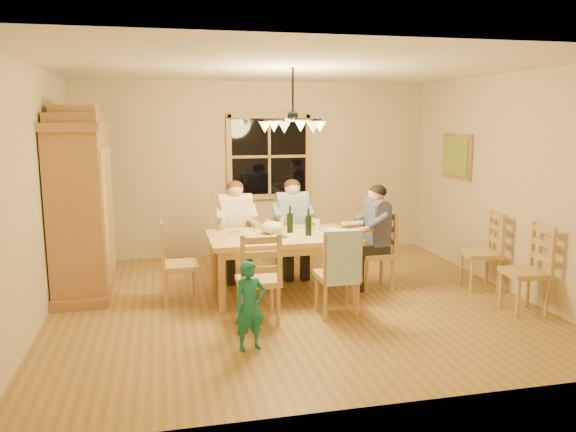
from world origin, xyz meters
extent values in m
plane|color=olive|center=(0.00, 0.00, 0.00)|extent=(5.50, 5.50, 0.00)
cube|color=white|center=(0.00, 0.00, 2.70)|extent=(5.50, 5.00, 0.02)
cube|color=beige|center=(0.00, 2.50, 1.35)|extent=(5.50, 0.02, 2.70)
cube|color=beige|center=(-2.75, 0.00, 1.35)|extent=(0.02, 5.00, 2.70)
cube|color=beige|center=(2.75, 0.00, 1.35)|extent=(0.02, 5.00, 2.70)
cube|color=black|center=(0.20, 2.48, 1.55)|extent=(1.20, 0.03, 1.20)
cube|color=tan|center=(0.20, 2.46, 1.55)|extent=(1.30, 0.06, 1.30)
cube|color=olive|center=(2.72, 1.20, 1.60)|extent=(0.04, 0.78, 0.64)
cube|color=#1E6B2D|center=(2.69, 1.20, 1.60)|extent=(0.02, 0.68, 0.54)
cylinder|color=black|center=(0.00, 0.00, 2.44)|extent=(0.02, 0.02, 0.53)
sphere|color=black|center=(0.00, 0.00, 2.17)|extent=(0.12, 0.12, 0.12)
cylinder|color=black|center=(0.16, 0.00, 2.13)|extent=(0.34, 0.02, 0.02)
cone|color=#FFB259|center=(0.32, 0.00, 2.05)|extent=(0.13, 0.13, 0.12)
cylinder|color=black|center=(0.08, 0.14, 2.13)|extent=(0.19, 0.31, 0.02)
cone|color=#FFB259|center=(0.16, 0.28, 2.05)|extent=(0.13, 0.13, 0.12)
cylinder|color=black|center=(-0.08, 0.14, 2.13)|extent=(0.19, 0.31, 0.02)
cone|color=#FFB259|center=(-0.16, 0.28, 2.05)|extent=(0.13, 0.13, 0.12)
cylinder|color=black|center=(-0.16, 0.00, 2.13)|extent=(0.34, 0.02, 0.02)
cone|color=#FFB259|center=(-0.32, 0.00, 2.05)|extent=(0.13, 0.13, 0.12)
cylinder|color=black|center=(-0.08, -0.14, 2.13)|extent=(0.19, 0.31, 0.02)
cone|color=#FFB259|center=(-0.16, -0.28, 2.05)|extent=(0.13, 0.13, 0.12)
cylinder|color=black|center=(0.08, -0.14, 2.13)|extent=(0.19, 0.31, 0.02)
cone|color=#FFB259|center=(0.16, -0.28, 2.05)|extent=(0.13, 0.13, 0.12)
cube|color=olive|center=(-2.43, 0.93, 1.00)|extent=(0.60, 1.30, 2.00)
cube|color=olive|center=(-2.43, 0.93, 2.05)|extent=(0.66, 1.40, 0.10)
cube|color=olive|center=(-2.43, 0.93, 2.15)|extent=(0.58, 1.00, 0.12)
cube|color=olive|center=(-2.43, 0.93, 2.25)|extent=(0.52, 0.55, 0.10)
cube|color=tan|center=(-2.12, 0.60, 1.00)|extent=(0.03, 0.55, 1.60)
cube|color=tan|center=(-2.12, 1.26, 1.00)|extent=(0.03, 0.55, 1.60)
cube|color=olive|center=(-2.43, 0.93, 0.06)|extent=(0.66, 1.40, 0.12)
cube|color=tan|center=(-0.07, 0.29, 0.73)|extent=(1.76, 1.09, 0.06)
cube|color=tan|center=(-0.07, 0.29, 0.65)|extent=(1.61, 0.94, 0.10)
cylinder|color=tan|center=(-0.84, -0.15, 0.35)|extent=(0.09, 0.09, 0.70)
cylinder|color=tan|center=(0.71, -0.14, 0.35)|extent=(0.09, 0.09, 0.70)
cylinder|color=tan|center=(-0.85, 0.72, 0.35)|extent=(0.09, 0.09, 0.70)
cylinder|color=tan|center=(0.70, 0.73, 0.35)|extent=(0.09, 0.09, 0.70)
cube|color=tan|center=(-0.52, 1.11, 0.45)|extent=(0.44, 0.42, 0.06)
cube|color=tan|center=(-0.52, 1.11, 0.72)|extent=(0.38, 0.05, 0.54)
cube|color=tan|center=(0.26, 1.12, 0.45)|extent=(0.44, 0.42, 0.06)
cube|color=tan|center=(0.26, 1.12, 0.72)|extent=(0.38, 0.05, 0.54)
cube|color=tan|center=(-0.50, -0.54, 0.45)|extent=(0.44, 0.42, 0.06)
cube|color=tan|center=(-0.50, -0.54, 0.72)|extent=(0.38, 0.05, 0.54)
cube|color=tan|center=(0.37, -0.53, 0.45)|extent=(0.44, 0.42, 0.06)
cube|color=tan|center=(0.37, -0.53, 0.72)|extent=(0.38, 0.05, 0.54)
cube|color=tan|center=(-1.29, 0.28, 0.45)|extent=(0.42, 0.44, 0.06)
cube|color=tan|center=(-1.29, 0.28, 0.72)|extent=(0.05, 0.38, 0.54)
cube|color=tan|center=(1.14, 0.30, 0.45)|extent=(0.42, 0.44, 0.06)
cube|color=tan|center=(1.14, 0.30, 0.72)|extent=(0.05, 0.38, 0.54)
cube|color=beige|center=(-0.52, 1.11, 0.84)|extent=(0.40, 0.22, 0.52)
cube|color=#262328|center=(-0.52, 1.11, 0.53)|extent=(0.38, 0.42, 0.14)
sphere|color=tan|center=(-0.52, 1.11, 1.22)|extent=(0.21, 0.21, 0.21)
ellipsoid|color=#592614|center=(-0.52, 1.11, 1.25)|extent=(0.22, 0.22, 0.17)
cube|color=#304A85|center=(0.26, 1.12, 0.84)|extent=(0.40, 0.22, 0.52)
cube|color=#262328|center=(0.26, 1.12, 0.53)|extent=(0.38, 0.42, 0.14)
sphere|color=tan|center=(0.26, 1.12, 1.22)|extent=(0.21, 0.21, 0.21)
ellipsoid|color=#381E11|center=(0.26, 1.12, 1.25)|extent=(0.22, 0.22, 0.17)
cube|color=#454B6E|center=(1.14, 0.30, 0.84)|extent=(0.22, 0.40, 0.52)
cube|color=#262328|center=(1.14, 0.30, 0.53)|extent=(0.42, 0.38, 0.14)
sphere|color=tan|center=(1.14, 0.30, 1.22)|extent=(0.21, 0.21, 0.21)
ellipsoid|color=black|center=(1.14, 0.30, 1.25)|extent=(0.22, 0.22, 0.17)
cube|color=#A8D2E4|center=(0.38, -0.72, 0.70)|extent=(0.38, 0.10, 0.58)
cylinder|color=black|center=(0.06, 0.38, 0.93)|extent=(0.08, 0.08, 0.33)
cylinder|color=black|center=(0.24, 0.17, 0.93)|extent=(0.08, 0.08, 0.33)
cylinder|color=white|center=(-0.54, 0.54, 0.77)|extent=(0.26, 0.26, 0.02)
cylinder|color=white|center=(0.22, 0.60, 0.77)|extent=(0.26, 0.26, 0.02)
cylinder|color=white|center=(0.55, 0.34, 0.77)|extent=(0.26, 0.26, 0.02)
cylinder|color=silver|center=(-0.19, 0.56, 0.83)|extent=(0.06, 0.06, 0.14)
cylinder|color=silver|center=(0.42, 0.43, 0.83)|extent=(0.06, 0.06, 0.14)
ellipsoid|color=#CFB08A|center=(0.50, 0.03, 0.82)|extent=(0.20, 0.20, 0.11)
cube|color=slate|center=(-0.14, 0.13, 0.78)|extent=(0.18, 0.14, 0.03)
ellipsoid|color=beige|center=(-0.17, 0.37, 0.84)|extent=(0.28, 0.22, 0.15)
imported|color=#197261|center=(-0.70, -1.24, 0.43)|extent=(0.36, 0.28, 0.85)
cube|color=tan|center=(2.45, -0.89, 0.45)|extent=(0.45, 0.47, 0.06)
cube|color=tan|center=(2.45, -0.89, 0.72)|extent=(0.07, 0.38, 0.54)
cube|color=tan|center=(2.45, 0.01, 0.45)|extent=(0.49, 0.50, 0.06)
cube|color=tan|center=(2.45, 0.01, 0.72)|extent=(0.11, 0.38, 0.54)
camera|label=1|loc=(-1.46, -6.19, 2.16)|focal=35.00mm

